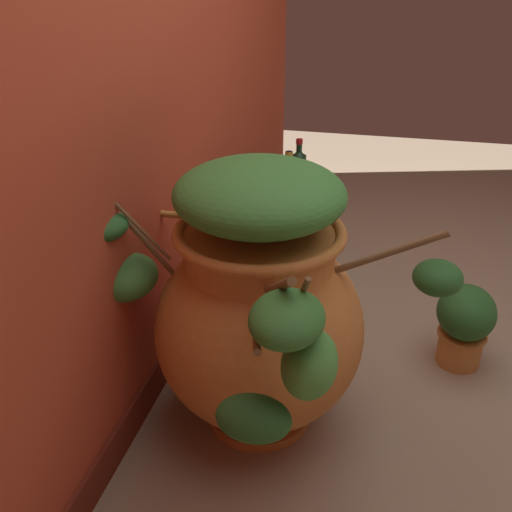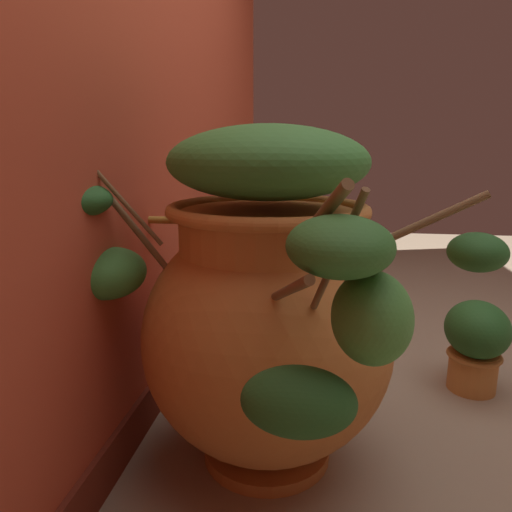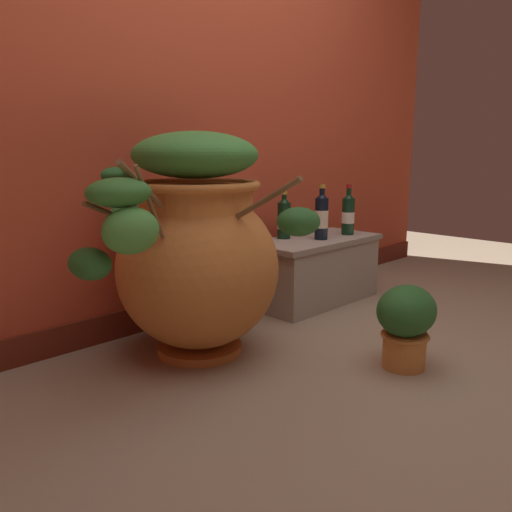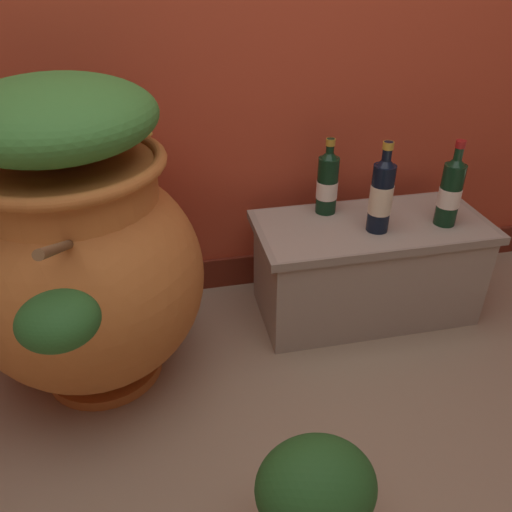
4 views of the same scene
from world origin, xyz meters
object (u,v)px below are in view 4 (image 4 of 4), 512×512
Objects in this scene: potted_shrub at (314,500)px; wine_bottle_left at (382,193)px; terracotta_urn at (77,250)px; wine_bottle_middle at (451,189)px; wine_bottle_right at (328,181)px.

wine_bottle_left is at bearing 59.92° from potted_shrub.
terracotta_urn is 1.24m from wine_bottle_middle.
wine_bottle_left is (0.99, 0.08, 0.05)m from terracotta_urn.
wine_bottle_right is 1.09m from potted_shrub.
wine_bottle_left is 0.25m from wine_bottle_middle.
wine_bottle_left reaches higher than wine_bottle_middle.
wine_bottle_right is (0.86, 0.25, 0.03)m from terracotta_urn.
wine_bottle_left is 1.04× the size of wine_bottle_middle.
terracotta_urn reaches higher than wine_bottle_middle.
terracotta_urn is 4.01× the size of wine_bottle_middle.
wine_bottle_left reaches higher than wine_bottle_right.
wine_bottle_right is at bearing 127.41° from wine_bottle_left.
wine_bottle_left is at bearing -52.59° from wine_bottle_right.
wine_bottle_right reaches higher than potted_shrub.
potted_shrub is at bearing -131.87° from wine_bottle_middle.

